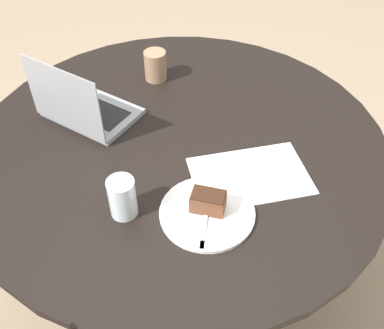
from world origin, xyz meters
The scene contains 9 objects.
ground_plane centered at (0.00, 0.00, 0.00)m, with size 12.00×12.00×0.00m, color gray.
dining_table centered at (0.00, 0.00, 0.62)m, with size 1.38×1.38×0.74m.
paper_document centered at (0.20, -0.19, 0.74)m, with size 0.38×0.27×0.00m.
plate centered at (0.06, -0.32, 0.74)m, with size 0.27×0.27×0.01m.
cake_slice centered at (0.06, -0.31, 0.78)m, with size 0.11×0.09×0.06m.
fork centered at (0.04, -0.39, 0.75)m, with size 0.05×0.17×0.00m.
coffee_glass centered at (-0.06, 0.37, 0.80)m, with size 0.08×0.08×0.11m.
water_glass centered at (-0.18, -0.29, 0.80)m, with size 0.08×0.08×0.12m.
laptop centered at (-0.31, 0.14, 0.79)m, with size 0.38×0.36×0.25m.
Camera 1 is at (-0.06, -1.12, 1.72)m, focal length 42.00 mm.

